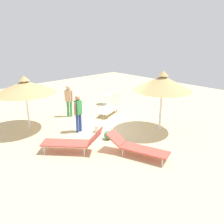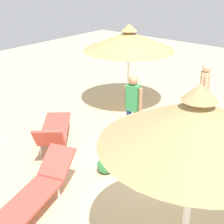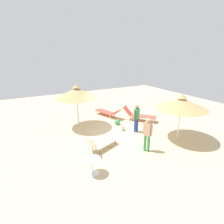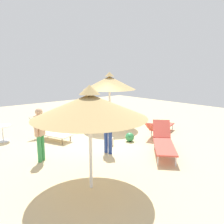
{
  "view_description": "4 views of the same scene",
  "coord_description": "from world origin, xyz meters",
  "px_view_note": "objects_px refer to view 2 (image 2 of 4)",
  "views": [
    {
      "loc": [
        -6.69,
        -7.38,
        4.24
      ],
      "look_at": [
        -0.17,
        -0.53,
        1.02
      ],
      "focal_mm": 36.98,
      "sensor_mm": 36.0,
      "label": 1
    },
    {
      "loc": [
        3.36,
        -5.46,
        4.08
      ],
      "look_at": [
        -0.75,
        -0.52,
        1.28
      ],
      "focal_mm": 54.67,
      "sensor_mm": 36.0,
      "label": 2
    },
    {
      "loc": [
        4.81,
        8.47,
        4.5
      ],
      "look_at": [
        0.32,
        0.25,
        1.36
      ],
      "focal_mm": 28.1,
      "sensor_mm": 36.0,
      "label": 3
    },
    {
      "loc": [
        -6.84,
        5.47,
        2.85
      ],
      "look_at": [
        0.36,
        -0.78,
        1.07
      ],
      "focal_mm": 36.34,
      "sensor_mm": 36.0,
      "label": 4
    }
  ],
  "objects_px": {
    "parasol_umbrella_edge": "(129,40)",
    "lounge_chair_far_right": "(33,193)",
    "parasol_umbrella_far_left": "(197,123)",
    "lounge_chair_near_left": "(54,130)",
    "handbag": "(139,151)",
    "person_standing_near_right": "(204,90)",
    "beach_ball": "(106,165)",
    "person_standing_front": "(133,105)"
  },
  "relations": [
    {
      "from": "parasol_umbrella_far_left",
      "to": "person_standing_near_right",
      "type": "xyz_separation_m",
      "value": [
        -1.92,
        4.47,
        -1.24
      ]
    },
    {
      "from": "parasol_umbrella_edge",
      "to": "person_standing_near_right",
      "type": "xyz_separation_m",
      "value": [
        2.37,
        0.23,
        -1.05
      ]
    },
    {
      "from": "handbag",
      "to": "parasol_umbrella_far_left",
      "type": "bearing_deg",
      "value": -40.63
    },
    {
      "from": "handbag",
      "to": "beach_ball",
      "type": "distance_m",
      "value": 0.94
    },
    {
      "from": "lounge_chair_near_left",
      "to": "person_standing_front",
      "type": "height_order",
      "value": "person_standing_front"
    },
    {
      "from": "lounge_chair_near_left",
      "to": "beach_ball",
      "type": "xyz_separation_m",
      "value": [
        1.68,
        -0.06,
        -0.26
      ]
    },
    {
      "from": "parasol_umbrella_far_left",
      "to": "person_standing_front",
      "type": "distance_m",
      "value": 3.89
    },
    {
      "from": "parasol_umbrella_edge",
      "to": "lounge_chair_far_right",
      "type": "bearing_deg",
      "value": -70.99
    },
    {
      "from": "lounge_chair_near_left",
      "to": "person_standing_near_right",
      "type": "bearing_deg",
      "value": 58.69
    },
    {
      "from": "handbag",
      "to": "parasol_umbrella_edge",
      "type": "bearing_deg",
      "value": 131.72
    },
    {
      "from": "lounge_chair_near_left",
      "to": "handbag",
      "type": "distance_m",
      "value": 2.08
    },
    {
      "from": "person_standing_front",
      "to": "beach_ball",
      "type": "distance_m",
      "value": 1.75
    },
    {
      "from": "lounge_chair_near_left",
      "to": "lounge_chair_far_right",
      "type": "bearing_deg",
      "value": -50.29
    },
    {
      "from": "parasol_umbrella_far_left",
      "to": "lounge_chair_far_right",
      "type": "height_order",
      "value": "parasol_umbrella_far_left"
    },
    {
      "from": "parasol_umbrella_far_left",
      "to": "parasol_umbrella_edge",
      "type": "bearing_deg",
      "value": 135.33
    },
    {
      "from": "lounge_chair_far_right",
      "to": "parasol_umbrella_edge",
      "type": "bearing_deg",
      "value": 109.01
    },
    {
      "from": "parasol_umbrella_edge",
      "to": "person_standing_near_right",
      "type": "relative_size",
      "value": 1.58
    },
    {
      "from": "parasol_umbrella_far_left",
      "to": "person_standing_near_right",
      "type": "height_order",
      "value": "parasol_umbrella_far_left"
    },
    {
      "from": "parasol_umbrella_far_left",
      "to": "person_standing_near_right",
      "type": "bearing_deg",
      "value": 113.25
    },
    {
      "from": "parasol_umbrella_far_left",
      "to": "person_standing_near_right",
      "type": "relative_size",
      "value": 1.61
    },
    {
      "from": "person_standing_front",
      "to": "beach_ball",
      "type": "bearing_deg",
      "value": -74.27
    },
    {
      "from": "person_standing_front",
      "to": "person_standing_near_right",
      "type": "relative_size",
      "value": 1.0
    },
    {
      "from": "lounge_chair_far_right",
      "to": "beach_ball",
      "type": "height_order",
      "value": "lounge_chair_far_right"
    },
    {
      "from": "person_standing_front",
      "to": "handbag",
      "type": "relative_size",
      "value": 3.67
    },
    {
      "from": "parasol_umbrella_far_left",
      "to": "handbag",
      "type": "relative_size",
      "value": 5.93
    },
    {
      "from": "lounge_chair_near_left",
      "to": "person_standing_near_right",
      "type": "height_order",
      "value": "person_standing_near_right"
    },
    {
      "from": "lounge_chair_far_right",
      "to": "person_standing_near_right",
      "type": "xyz_separation_m",
      "value": [
        0.64,
        5.26,
        0.62
      ]
    },
    {
      "from": "parasol_umbrella_far_left",
      "to": "lounge_chair_near_left",
      "type": "distance_m",
      "value": 4.52
    },
    {
      "from": "parasol_umbrella_far_left",
      "to": "parasol_umbrella_edge",
      "type": "distance_m",
      "value": 6.03
    },
    {
      "from": "parasol_umbrella_edge",
      "to": "lounge_chair_near_left",
      "type": "xyz_separation_m",
      "value": [
        0.25,
        -3.25,
        -1.59
      ]
    },
    {
      "from": "handbag",
      "to": "person_standing_near_right",
      "type": "bearing_deg",
      "value": 84.61
    },
    {
      "from": "person_standing_near_right",
      "to": "parasol_umbrella_edge",
      "type": "bearing_deg",
      "value": -174.48
    },
    {
      "from": "handbag",
      "to": "beach_ball",
      "type": "xyz_separation_m",
      "value": [
        -0.19,
        -0.92,
        0.01
      ]
    },
    {
      "from": "parasol_umbrella_far_left",
      "to": "parasol_umbrella_edge",
      "type": "xyz_separation_m",
      "value": [
        -4.29,
        4.24,
        -0.19
      ]
    },
    {
      "from": "parasol_umbrella_edge",
      "to": "person_standing_near_right",
      "type": "height_order",
      "value": "parasol_umbrella_edge"
    },
    {
      "from": "person_standing_near_right",
      "to": "lounge_chair_far_right",
      "type": "bearing_deg",
      "value": -96.89
    },
    {
      "from": "lounge_chair_near_left",
      "to": "handbag",
      "type": "relative_size",
      "value": 4.56
    },
    {
      "from": "lounge_chair_near_left",
      "to": "handbag",
      "type": "bearing_deg",
      "value": 24.93
    },
    {
      "from": "parasol_umbrella_edge",
      "to": "person_standing_front",
      "type": "relative_size",
      "value": 1.58
    },
    {
      "from": "person_standing_near_right",
      "to": "handbag",
      "type": "bearing_deg",
      "value": -95.39
    },
    {
      "from": "parasol_umbrella_far_left",
      "to": "lounge_chair_near_left",
      "type": "xyz_separation_m",
      "value": [
        -4.04,
        0.99,
        -1.78
      ]
    },
    {
      "from": "lounge_chair_far_right",
      "to": "person_standing_front",
      "type": "height_order",
      "value": "person_standing_front"
    }
  ]
}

